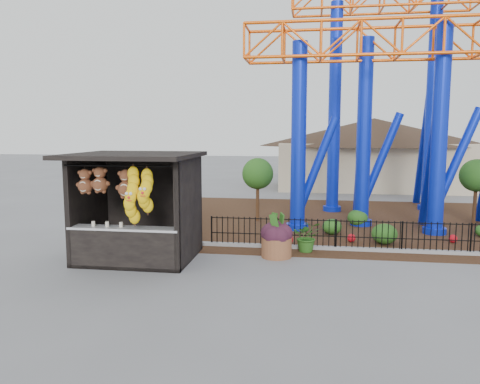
# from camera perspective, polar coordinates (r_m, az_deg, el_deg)

# --- Properties ---
(ground) EXTENTS (120.00, 120.00, 0.00)m
(ground) POSITION_cam_1_polar(r_m,az_deg,el_deg) (12.44, -0.90, -10.07)
(ground) COLOR slate
(ground) RESTS_ON ground
(mulch_bed) EXTENTS (18.00, 12.00, 0.02)m
(mulch_bed) POSITION_cam_1_polar(r_m,az_deg,el_deg) (20.15, 14.29, -3.50)
(mulch_bed) COLOR #331E11
(mulch_bed) RESTS_ON ground
(curb) EXTENTS (18.00, 0.18, 0.12)m
(curb) POSITION_cam_1_polar(r_m,az_deg,el_deg) (15.28, 16.11, -6.81)
(curb) COLOR gray
(curb) RESTS_ON ground
(prize_booth) EXTENTS (3.50, 3.40, 3.12)m
(prize_booth) POSITION_cam_1_polar(r_m,az_deg,el_deg) (13.72, -12.68, -2.02)
(prize_booth) COLOR black
(prize_booth) RESTS_ON ground
(picket_fence) EXTENTS (12.20, 0.06, 1.00)m
(picket_fence) POSITION_cam_1_polar(r_m,az_deg,el_deg) (15.33, 19.52, -5.21)
(picket_fence) COLOR black
(picket_fence) RESTS_ON ground
(roller_coaster) EXTENTS (11.00, 6.37, 10.82)m
(roller_coaster) POSITION_cam_1_polar(r_m,az_deg,el_deg) (20.36, 18.05, 14.68)
(roller_coaster) COLOR #0B23C3
(roller_coaster) RESTS_ON ground
(terracotta_planter) EXTENTS (0.91, 0.91, 0.60)m
(terracotta_planter) POSITION_cam_1_polar(r_m,az_deg,el_deg) (14.11, 4.47, -6.72)
(terracotta_planter) COLOR brown
(terracotta_planter) RESTS_ON ground
(planter_foliage) EXTENTS (0.70, 0.70, 0.64)m
(planter_foliage) POSITION_cam_1_polar(r_m,az_deg,el_deg) (13.97, 4.49, -4.25)
(planter_foliage) COLOR #321422
(planter_foliage) RESTS_ON terracotta_planter
(potted_plant) EXTENTS (0.93, 0.82, 0.98)m
(potted_plant) POSITION_cam_1_polar(r_m,az_deg,el_deg) (14.76, 8.19, -5.38)
(potted_plant) COLOR #2B5318
(potted_plant) RESTS_ON ground
(landscaping) EXTENTS (7.67, 3.97, 0.68)m
(landscaping) POSITION_cam_1_polar(r_m,az_deg,el_deg) (17.58, 17.15, -4.18)
(landscaping) COLOR #235017
(landscaping) RESTS_ON mulch_bed
(pavilion) EXTENTS (15.00, 15.00, 4.80)m
(pavilion) POSITION_cam_1_polar(r_m,az_deg,el_deg) (31.96, 15.96, 5.90)
(pavilion) COLOR #BFAD8C
(pavilion) RESTS_ON ground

